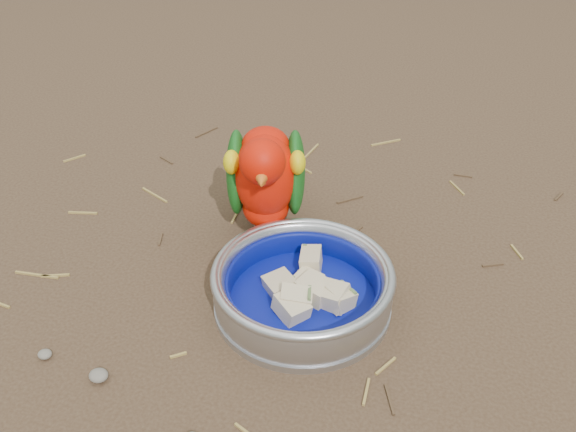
% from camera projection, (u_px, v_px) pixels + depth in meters
% --- Properties ---
extents(ground, '(60.00, 60.00, 0.00)m').
position_uv_depth(ground, '(237.00, 272.00, 0.89)').
color(ground, '#463222').
extents(food_bowl, '(0.23, 0.23, 0.02)m').
position_uv_depth(food_bowl, '(302.00, 302.00, 0.83)').
color(food_bowl, '#B2B2BA').
rests_on(food_bowl, ground).
extents(bowl_wall, '(0.23, 0.23, 0.04)m').
position_uv_depth(bowl_wall, '(303.00, 284.00, 0.81)').
color(bowl_wall, '#B2B2BA').
rests_on(bowl_wall, food_bowl).
extents(fruit_wedges, '(0.14, 0.14, 0.03)m').
position_uv_depth(fruit_wedges, '(303.00, 289.00, 0.82)').
color(fruit_wedges, beige).
rests_on(fruit_wedges, food_bowl).
extents(lory_parrot, '(0.18, 0.26, 0.19)m').
position_uv_depth(lory_parrot, '(266.00, 186.00, 0.90)').
color(lory_parrot, red).
rests_on(lory_parrot, ground).
extents(ground_debris, '(0.90, 0.80, 0.01)m').
position_uv_depth(ground_debris, '(251.00, 273.00, 0.89)').
color(ground_debris, olive).
rests_on(ground_debris, ground).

